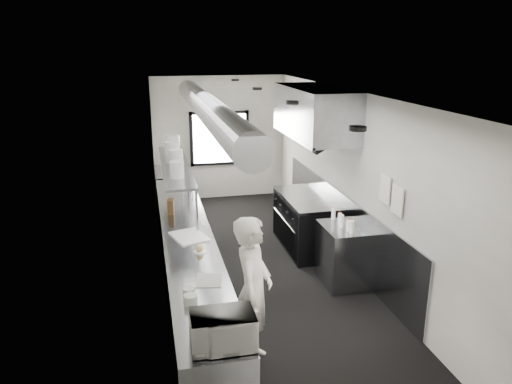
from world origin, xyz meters
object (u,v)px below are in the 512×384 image
plate_stack_a (177,170)px  squeeze_bottle_b (348,226)px  range (307,222)px  microwave (223,330)px  squeeze_bottle_d (340,219)px  knife_block (171,206)px  bottle_station (344,255)px  deli_tub_b (189,292)px  cutting_board (189,236)px  plate_stack_b (176,158)px  plate_stack_c (172,152)px  small_plate (200,252)px  squeeze_bottle_c (342,221)px  exhaust_hood (314,113)px  pass_shelf (175,166)px  line_cook (253,292)px  far_work_table (173,191)px  squeeze_bottle_e (333,214)px  plate_stack_d (172,146)px  squeeze_bottle_a (352,227)px  prep_counter (189,264)px  deli_tub_a (191,300)px

plate_stack_a → squeeze_bottle_b: bearing=-23.1°
range → squeeze_bottle_b: (0.07, -1.57, 0.51)m
microwave → squeeze_bottle_d: 3.44m
squeeze_bottle_d → knife_block: bearing=156.5°
plate_stack_a → squeeze_bottle_d: (2.32, -0.70, -0.71)m
plate_stack_a → knife_block: bearing=106.5°
bottle_station → deli_tub_b: bearing=-147.3°
cutting_board → plate_stack_b: (-0.05, 1.39, 0.80)m
plate_stack_a → plate_stack_c: bearing=90.1°
microwave → plate_stack_b: size_ratio=1.86×
small_plate → squeeze_bottle_b: (2.16, 0.28, 0.07)m
cutting_board → squeeze_bottle_c: squeeze_bottle_c is taller
exhaust_hood → pass_shelf: (-2.29, 0.30, -0.86)m
squeeze_bottle_d → plate_stack_c: bearing=143.8°
squeeze_bottle_d → squeeze_bottle_b: bearing=-87.8°
line_cook → plate_stack_b: (-0.58, 3.09, 0.83)m
far_work_table → small_plate: small_plate is taller
squeeze_bottle_b → squeeze_bottle_e: bearing=93.5°
range → squeeze_bottle_b: squeeze_bottle_b is taller
squeeze_bottle_c → plate_stack_a: bearing=160.1°
exhaust_hood → pass_shelf: size_ratio=0.73×
deli_tub_b → plate_stack_d: size_ratio=0.33×
squeeze_bottle_d → far_work_table: bearing=120.8°
deli_tub_b → squeeze_bottle_e: bearing=38.6°
deli_tub_b → plate_stack_b: 3.16m
exhaust_hood → knife_block: size_ratio=9.72×
exhaust_hood → cutting_board: bearing=-150.0°
far_work_table → knife_block: 2.79m
exhaust_hood → far_work_table: (-2.25, 2.50, -1.94)m
far_work_table → squeeze_bottle_a: 4.78m
small_plate → plate_stack_c: 2.43m
plate_stack_d → squeeze_bottle_b: size_ratio=2.38×
exhaust_hood → pass_shelf: exhaust_hood is taller
deli_tub_b → plate_stack_a: bearing=88.3°
far_work_table → squeeze_bottle_e: bearing=-58.0°
deli_tub_b → cutting_board: deli_tub_b is taller
plate_stack_b → bottle_station: bearing=-32.7°
plate_stack_a → squeeze_bottle_b: (2.33, -1.00, -0.71)m
prep_counter → microwave: (0.07, -2.74, 0.61)m
deli_tub_a → small_plate: size_ratio=0.90×
line_cook → cutting_board: (-0.54, 1.71, 0.03)m
microwave → small_plate: 2.09m
line_cook → knife_block: bearing=37.8°
range → squeeze_bottle_d: squeeze_bottle_d is taller
squeeze_bottle_b → range: bearing=92.7°
line_cook → microwave: 1.07m
line_cook → plate_stack_c: (-0.62, 3.42, 0.87)m
plate_stack_c → squeeze_bottle_b: 3.16m
plate_stack_c → deli_tub_b: bearing=-91.2°
squeeze_bottle_b → squeeze_bottle_d: squeeze_bottle_d is taller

